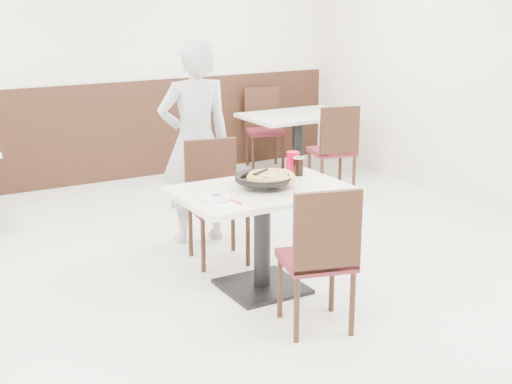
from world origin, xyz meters
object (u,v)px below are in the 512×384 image
chair_near (316,256)px  cola_glass (299,167)px  side_plate (216,199)px  chair_far (218,204)px  red_cup (293,162)px  pizza (271,178)px  bg_chair_right_far (265,130)px  diner_person (195,142)px  bg_chair_right_near (332,149)px  main_table (262,239)px  bg_table_right (298,147)px  pizza_pan (264,182)px

chair_near → cola_glass: size_ratio=7.31×
side_plate → chair_far: bearing=62.5°
red_cup → pizza: bearing=-142.7°
pizza → bg_chair_right_far: bg_chair_right_far is taller
diner_person → bg_chair_right_near: diner_person is taller
cola_glass → side_plate: bearing=-161.5°
pizza → red_cup: bearing=37.3°
cola_glass → red_cup: (0.01, 0.10, 0.02)m
side_plate → cola_glass: (0.82, 0.27, 0.06)m
main_table → pizza: pizza is taller
chair_near → diner_person: (0.06, 1.87, 0.38)m
chair_near → chair_far: same height
chair_near → bg_table_right: 3.68m
side_plate → bg_table_right: size_ratio=0.15×
red_cup → diner_person: (-0.38, 0.92, 0.03)m
bg_table_right → cola_glass: bearing=-123.1°
cola_glass → red_cup: 0.10m
bg_chair_right_near → bg_chair_right_far: size_ratio=1.00×
diner_person → pizza_pan: bearing=95.2°
chair_far → pizza_pan: size_ratio=2.75×
red_cup → bg_chair_right_near: (1.48, 1.54, -0.35)m
bg_table_right → main_table: bearing=-127.7°
chair_far → side_plate: 0.88m
red_cup → bg_table_right: bearing=56.0°
chair_near → diner_person: diner_person is taller
chair_far → red_cup: 0.68m
red_cup → bg_table_right: 2.68m
chair_near → side_plate: (-0.40, 0.58, 0.28)m
side_plate → diner_person: 1.37m
chair_far → cola_glass: size_ratio=7.31×
cola_glass → bg_chair_right_far: bearing=63.8°
chair_near → bg_chair_right_far: same height
pizza → cola_glass: cola_glass is taller
chair_far → cola_glass: 0.72m
diner_person → bg_chair_right_near: (1.86, 0.62, -0.38)m
chair_near → bg_table_right: chair_near is taller
chair_far → red_cup: size_ratio=5.94×
chair_near → bg_chair_right_far: 4.20m
red_cup → diner_person: diner_person is taller
side_plate → bg_table_right: (2.31, 2.56, -0.38)m
side_plate → pizza_pan: bearing=15.1°
bg_table_right → diner_person: bearing=-145.6°
bg_table_right → chair_near: bearing=-121.3°
pizza_pan → bg_chair_right_near: size_ratio=0.36×
pizza → bg_chair_right_far: bearing=60.2°
chair_far → pizza_pan: bearing=103.5°
main_table → chair_far: chair_far is taller
chair_near → chair_far: (-0.01, 1.32, 0.00)m
pizza → bg_table_right: bearing=53.4°
bg_chair_right_near → bg_chair_right_far: (-0.06, 1.28, 0.00)m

